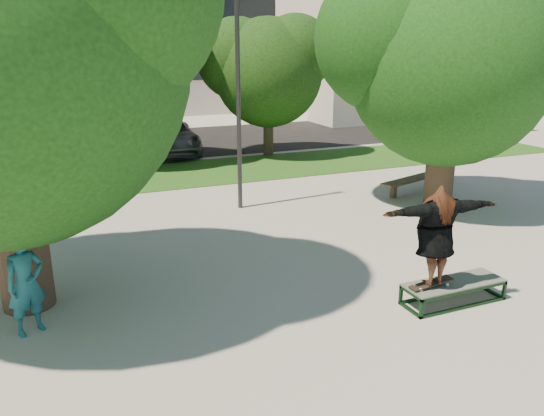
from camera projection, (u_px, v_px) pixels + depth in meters
name	position (u px, v px, depth m)	size (l,w,h in m)	color
ground	(280.00, 287.00, 9.67)	(120.00, 120.00, 0.00)	#9D9790
grass_strip	(197.00, 173.00, 18.42)	(30.00, 4.00, 0.02)	#1F4F16
asphalt_strip	(138.00, 144.00, 23.79)	(40.00, 8.00, 0.01)	black
tree_right	(446.00, 51.00, 13.38)	(6.24, 5.33, 6.51)	#38281E
bg_tree_mid	(117.00, 52.00, 18.76)	(5.76, 4.92, 6.24)	#38281E
bg_tree_right	(266.00, 66.00, 20.50)	(5.04, 4.31, 5.43)	#38281E
lamppost	(238.00, 90.00, 13.53)	(0.25, 0.15, 6.11)	#2D2D30
side_building	(398.00, 50.00, 34.56)	(15.00, 10.00, 8.00)	beige
grind_box	(453.00, 292.00, 9.06)	(1.80, 0.60, 0.38)	black
skater_rig	(436.00, 235.00, 8.56)	(2.10, 0.75, 1.75)	white
bystander	(26.00, 284.00, 7.93)	(0.59, 0.38, 1.61)	#1B5D69
bench	(416.00, 179.00, 15.97)	(2.94, 1.29, 0.45)	#4E412F
car_silver_a	(17.00, 133.00, 22.20)	(1.77, 4.40, 1.50)	silver
car_dark	(69.00, 139.00, 21.21)	(1.42, 4.08, 1.34)	black
car_grey	(168.00, 137.00, 21.71)	(2.22, 4.82, 1.34)	#5B5C61
car_silver_b	(148.00, 126.00, 23.69)	(2.20, 5.42, 1.57)	#BCBBC1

